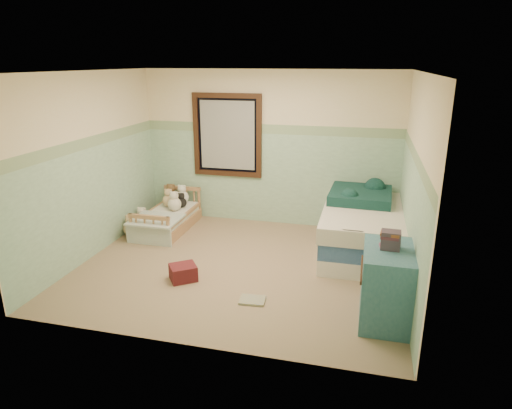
% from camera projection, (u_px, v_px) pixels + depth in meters
% --- Properties ---
extents(floor, '(4.20, 3.60, 0.02)m').
position_uv_depth(floor, '(239.00, 267.00, 5.99)').
color(floor, '#907557').
rests_on(floor, ground).
extents(ceiling, '(4.20, 3.60, 0.02)m').
position_uv_depth(ceiling, '(237.00, 71.00, 5.22)').
color(ceiling, silver).
rests_on(ceiling, wall_back).
extents(wall_back, '(4.20, 0.04, 2.50)m').
position_uv_depth(wall_back, '(269.00, 149.00, 7.27)').
color(wall_back, beige).
rests_on(wall_back, floor).
extents(wall_front, '(4.20, 0.04, 2.50)m').
position_uv_depth(wall_front, '(181.00, 224.00, 3.94)').
color(wall_front, beige).
rests_on(wall_front, floor).
extents(wall_left, '(0.04, 3.60, 2.50)m').
position_uv_depth(wall_left, '(90.00, 166.00, 6.09)').
color(wall_left, beige).
rests_on(wall_left, floor).
extents(wall_right, '(0.04, 3.60, 2.50)m').
position_uv_depth(wall_right, '(414.00, 186.00, 5.12)').
color(wall_right, beige).
rests_on(wall_right, floor).
extents(wainscot_mint, '(4.20, 0.01, 1.50)m').
position_uv_depth(wainscot_mint, '(269.00, 179.00, 7.41)').
color(wainscot_mint, '#85AD91').
rests_on(wainscot_mint, floor).
extents(border_strip, '(4.20, 0.01, 0.15)m').
position_uv_depth(border_strip, '(269.00, 129.00, 7.15)').
color(border_strip, '#427A43').
rests_on(border_strip, wall_back).
extents(window_frame, '(1.16, 0.06, 1.36)m').
position_uv_depth(window_frame, '(227.00, 135.00, 7.33)').
color(window_frame, black).
rests_on(window_frame, wall_back).
extents(window_blinds, '(0.92, 0.01, 1.12)m').
position_uv_depth(window_blinds, '(227.00, 135.00, 7.34)').
color(window_blinds, '#B9B9B6').
rests_on(window_blinds, window_frame).
extents(toddler_bed_frame, '(0.66, 1.33, 0.17)m').
position_uv_depth(toddler_bed_frame, '(168.00, 224.00, 7.28)').
color(toddler_bed_frame, '#A0774E').
rests_on(toddler_bed_frame, floor).
extents(toddler_mattress, '(0.61, 1.27, 0.12)m').
position_uv_depth(toddler_mattress, '(168.00, 216.00, 7.23)').
color(toddler_mattress, white).
rests_on(toddler_mattress, toddler_bed_frame).
extents(patchwork_quilt, '(0.72, 0.66, 0.03)m').
position_uv_depth(patchwork_quilt, '(156.00, 220.00, 6.83)').
color(patchwork_quilt, '#85A9D1').
rests_on(patchwork_quilt, toddler_mattress).
extents(plush_bed_brown, '(0.22, 0.22, 0.22)m').
position_uv_depth(plush_bed_brown, '(171.00, 196.00, 7.68)').
color(plush_bed_brown, brown).
rests_on(plush_bed_brown, toddler_mattress).
extents(plush_bed_white, '(0.22, 0.22, 0.22)m').
position_uv_depth(plush_bed_white, '(182.00, 197.00, 7.63)').
color(plush_bed_white, white).
rests_on(plush_bed_white, toddler_mattress).
extents(plush_bed_tan, '(0.21, 0.21, 0.21)m').
position_uv_depth(plush_bed_tan, '(169.00, 201.00, 7.47)').
color(plush_bed_tan, '#D6B385').
rests_on(plush_bed_tan, toddler_mattress).
extents(plush_bed_dark, '(0.17, 0.17, 0.17)m').
position_uv_depth(plush_bed_dark, '(182.00, 203.00, 7.42)').
color(plush_bed_dark, black).
rests_on(plush_bed_dark, toddler_mattress).
extents(plush_floor_cream, '(0.23, 0.23, 0.23)m').
position_uv_depth(plush_floor_cream, '(142.00, 221.00, 7.34)').
color(plush_floor_cream, silver).
rests_on(plush_floor_cream, floor).
extents(plush_floor_tan, '(0.23, 0.23, 0.23)m').
position_uv_depth(plush_floor_tan, '(131.00, 229.00, 6.99)').
color(plush_floor_tan, '#D6B385').
rests_on(plush_floor_tan, floor).
extents(twin_bed_frame, '(1.03, 2.06, 0.22)m').
position_uv_depth(twin_bed_frame, '(360.00, 242.00, 6.49)').
color(twin_bed_frame, white).
rests_on(twin_bed_frame, floor).
extents(twin_boxspring, '(1.03, 2.06, 0.22)m').
position_uv_depth(twin_boxspring, '(361.00, 228.00, 6.42)').
color(twin_boxspring, navy).
rests_on(twin_boxspring, twin_bed_frame).
extents(twin_mattress, '(1.07, 2.10, 0.22)m').
position_uv_depth(twin_mattress, '(363.00, 213.00, 6.36)').
color(twin_mattress, beige).
rests_on(twin_mattress, twin_boxspring).
extents(teal_blanket, '(0.91, 0.96, 0.14)m').
position_uv_depth(teal_blanket, '(360.00, 195.00, 6.59)').
color(teal_blanket, black).
rests_on(teal_blanket, twin_mattress).
extents(dresser, '(0.50, 0.80, 0.80)m').
position_uv_depth(dresser, '(386.00, 285.00, 4.64)').
color(dresser, '#2E637B').
rests_on(dresser, floor).
extents(book_stack, '(0.20, 0.16, 0.19)m').
position_uv_depth(book_stack, '(391.00, 240.00, 4.51)').
color(book_stack, brown).
rests_on(book_stack, dresser).
extents(red_pillow, '(0.41, 0.41, 0.20)m').
position_uv_depth(red_pillow, '(183.00, 273.00, 5.59)').
color(red_pillow, '#A02731').
rests_on(red_pillow, floor).
extents(floor_book, '(0.31, 0.24, 0.03)m').
position_uv_depth(floor_book, '(252.00, 300.00, 5.11)').
color(floor_book, gold).
rests_on(floor_book, floor).
extents(extra_plush_0, '(0.15, 0.15, 0.15)m').
position_uv_depth(extra_plush_0, '(174.00, 206.00, 7.25)').
color(extra_plush_0, '#D6B385').
rests_on(extra_plush_0, toddler_mattress).
extents(extra_plush_1, '(0.22, 0.22, 0.22)m').
position_uv_depth(extra_plush_1, '(175.00, 204.00, 7.25)').
color(extra_plush_1, silver).
rests_on(extra_plush_1, toddler_mattress).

